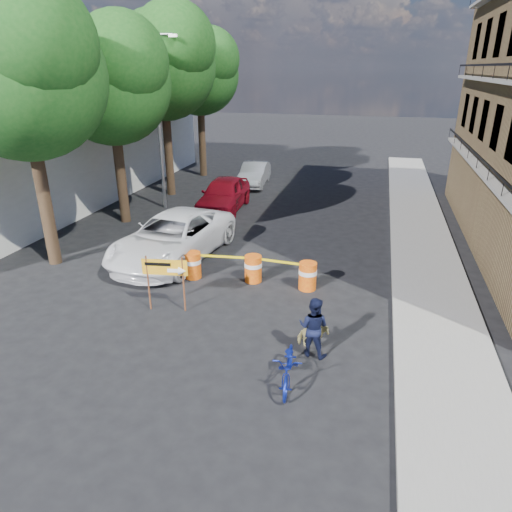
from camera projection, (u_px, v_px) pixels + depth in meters
The scene contains 19 objects.
ground at pixel (214, 313), 13.18m from camera, with size 120.00×120.00×0.00m, color black.
sidewalk_east at pixel (424, 255), 17.05m from camera, with size 2.40×40.00×0.15m, color gray.
white_building at pixel (43, 140), 24.03m from camera, with size 8.00×22.00×6.00m, color silver.
tree_near at pixel (23, 75), 14.12m from camera, with size 5.46×5.20×9.15m.
tree_mid_a at pixel (112, 82), 18.73m from camera, with size 5.25×5.00×8.68m.
tree_mid_b at pixel (163, 64), 22.92m from camera, with size 5.67×5.40×9.62m.
tree_far at pixel (200, 74), 27.58m from camera, with size 5.04×4.80×8.84m.
streetlamp at pixel (160, 118), 21.39m from camera, with size 1.25×0.18×8.00m.
barrel_far_left at pixel (155, 258), 15.71m from camera, with size 0.58×0.58×0.90m.
barrel_mid_left at pixel (193, 264), 15.23m from camera, with size 0.58×0.58×0.90m.
barrel_mid_right at pixel (253, 268), 14.96m from camera, with size 0.58×0.58×0.90m.
barrel_far_right at pixel (308, 275), 14.43m from camera, with size 0.58×0.58×0.90m.
detour_sign at pixel (170, 272), 12.85m from camera, with size 1.30×0.31×1.69m.
pedestrian at pixel (313, 327), 11.00m from camera, with size 0.75×0.58×1.54m, color black.
bicycle at pixel (289, 350), 9.91m from camera, with size 0.61×0.92×1.76m, color navy.
dog at pixel (313, 336), 11.47m from camera, with size 0.34×0.75×0.63m, color tan.
suv_white at pixel (173, 237), 16.66m from camera, with size 2.72×5.89×1.64m, color white.
sedan_red at pixel (224, 194), 22.38m from camera, with size 1.90×4.72×1.61m, color maroon.
sedan_silver at pixel (255, 174), 27.25m from camera, with size 1.41×4.05×1.33m, color #B9BBC1.
Camera 1 is at (4.14, -10.85, 6.57)m, focal length 32.00 mm.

